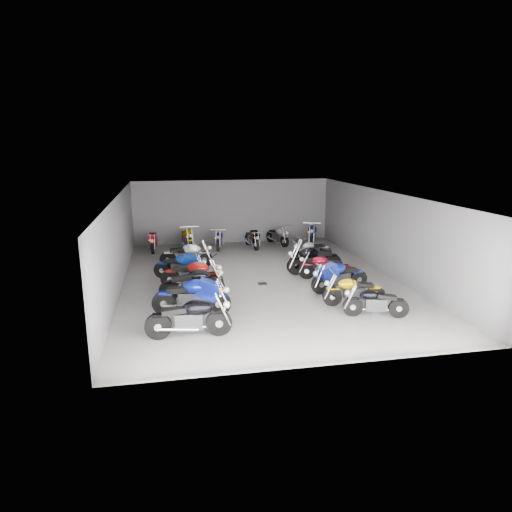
% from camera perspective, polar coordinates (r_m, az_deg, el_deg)
% --- Properties ---
extents(ground, '(14.00, 14.00, 0.00)m').
position_cam_1_polar(ground, '(17.15, 0.47, -2.99)').
color(ground, gray).
rests_on(ground, ground).
extents(wall_back, '(10.00, 0.10, 3.20)m').
position_cam_1_polar(wall_back, '(23.56, -2.94, 5.59)').
color(wall_back, slate).
rests_on(wall_back, ground).
extents(wall_left, '(0.10, 14.00, 3.20)m').
position_cam_1_polar(wall_left, '(16.52, -16.78, 1.49)').
color(wall_left, slate).
rests_on(wall_left, ground).
extents(wall_right, '(0.10, 14.00, 3.20)m').
position_cam_1_polar(wall_right, '(18.41, 15.93, 2.76)').
color(wall_right, slate).
rests_on(wall_right, ground).
extents(ceiling, '(10.00, 14.00, 0.04)m').
position_cam_1_polar(ceiling, '(16.51, 0.49, 7.77)').
color(ceiling, black).
rests_on(ceiling, wall_back).
extents(drain_grate, '(0.32, 0.32, 0.01)m').
position_cam_1_polar(drain_grate, '(16.68, 0.81, -3.46)').
color(drain_grate, black).
rests_on(drain_grate, ground).
extents(motorcycle_left_a, '(2.28, 0.46, 1.00)m').
position_cam_1_polar(motorcycle_left_a, '(12.15, -8.28, -7.62)').
color(motorcycle_left_a, black).
rests_on(motorcycle_left_a, ground).
extents(motorcycle_left_b, '(2.33, 0.69, 1.04)m').
position_cam_1_polar(motorcycle_left_b, '(13.67, -7.95, -5.06)').
color(motorcycle_left_b, black).
rests_on(motorcycle_left_b, ground).
extents(motorcycle_left_c, '(2.18, 0.48, 0.96)m').
position_cam_1_polar(motorcycle_left_c, '(15.11, -7.88, -3.39)').
color(motorcycle_left_c, black).
rests_on(motorcycle_left_c, ground).
extents(motorcycle_left_d, '(2.15, 0.96, 0.99)m').
position_cam_1_polar(motorcycle_left_d, '(16.00, -7.94, -2.35)').
color(motorcycle_left_d, black).
rests_on(motorcycle_left_d, ground).
extents(motorcycle_left_e, '(1.99, 0.91, 0.92)m').
position_cam_1_polar(motorcycle_left_e, '(17.31, -9.34, -1.29)').
color(motorcycle_left_e, black).
rests_on(motorcycle_left_e, ground).
extents(motorcycle_left_f, '(2.18, 0.57, 0.96)m').
position_cam_1_polar(motorcycle_left_f, '(19.00, -8.65, 0.16)').
color(motorcycle_left_f, black).
rests_on(motorcycle_left_f, ground).
extents(motorcycle_right_a, '(1.87, 0.67, 0.84)m').
position_cam_1_polar(motorcycle_right_a, '(13.86, 14.66, -5.59)').
color(motorcycle_right_a, black).
rests_on(motorcycle_right_a, ground).
extents(motorcycle_right_b, '(2.00, 0.45, 0.88)m').
position_cam_1_polar(motorcycle_right_b, '(14.67, 12.07, -4.26)').
color(motorcycle_right_b, black).
rests_on(motorcycle_right_b, ground).
extents(motorcycle_right_c, '(2.17, 0.63, 0.96)m').
position_cam_1_polar(motorcycle_right_c, '(15.96, 10.35, -2.54)').
color(motorcycle_right_c, black).
rests_on(motorcycle_right_c, ground).
extents(motorcycle_right_d, '(1.95, 0.83, 0.89)m').
position_cam_1_polar(motorcycle_right_d, '(17.23, 8.62, -1.39)').
color(motorcycle_right_d, black).
rests_on(motorcycle_right_d, ground).
extents(motorcycle_right_e, '(2.30, 0.53, 1.01)m').
position_cam_1_polar(motorcycle_right_e, '(18.06, 7.22, -0.42)').
color(motorcycle_right_e, black).
rests_on(motorcycle_right_e, ground).
extents(motorcycle_right_f, '(1.88, 0.53, 0.83)m').
position_cam_1_polar(motorcycle_right_f, '(20.07, 7.00, 0.74)').
color(motorcycle_right_f, black).
rests_on(motorcycle_right_f, ground).
extents(motorcycle_back_a, '(0.41, 1.98, 0.87)m').
position_cam_1_polar(motorcycle_back_a, '(22.20, -12.68, 1.82)').
color(motorcycle_back_a, black).
rests_on(motorcycle_back_a, ground).
extents(motorcycle_back_b, '(0.52, 2.30, 1.01)m').
position_cam_1_polar(motorcycle_back_b, '(22.24, -8.59, 2.22)').
color(motorcycle_back_b, black).
rests_on(motorcycle_back_b, ground).
extents(motorcycle_back_c, '(0.56, 1.93, 0.86)m').
position_cam_1_polar(motorcycle_back_c, '(22.23, -4.59, 2.11)').
color(motorcycle_back_c, black).
rests_on(motorcycle_back_c, ground).
extents(motorcycle_back_d, '(0.46, 1.94, 0.85)m').
position_cam_1_polar(motorcycle_back_d, '(22.34, -0.48, 2.20)').
color(motorcycle_back_d, black).
rests_on(motorcycle_back_d, ground).
extents(motorcycle_back_e, '(0.73, 1.90, 0.86)m').
position_cam_1_polar(motorcycle_back_e, '(23.04, 2.72, 2.55)').
color(motorcycle_back_e, black).
rests_on(motorcycle_back_e, ground).
extents(motorcycle_back_f, '(0.94, 2.13, 0.98)m').
position_cam_1_polar(motorcycle_back_f, '(23.38, 7.07, 2.79)').
color(motorcycle_back_f, black).
rests_on(motorcycle_back_f, ground).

